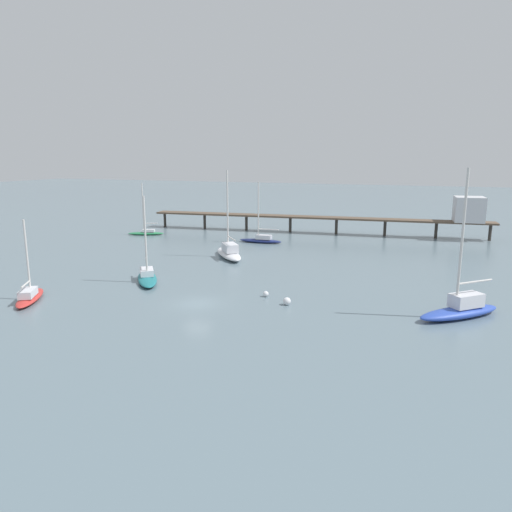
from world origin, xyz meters
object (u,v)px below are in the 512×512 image
sailboat_green (146,232)px  sailboat_white (229,252)px  sailboat_navy (261,239)px  sailboat_teal (147,276)px  pier (401,213)px  sailboat_red (29,295)px  mooring_buoy_mid (287,301)px  sailboat_blue (461,308)px  mooring_buoy_inner (266,294)px

sailboat_green → sailboat_white: bearing=-30.3°
sailboat_navy → sailboat_teal: sailboat_navy is taller
pier → sailboat_red: size_ratio=7.74×
pier → mooring_buoy_mid: pier is taller
sailboat_red → sailboat_white: bearing=68.5°
sailboat_blue → sailboat_teal: bearing=178.5°
sailboat_green → mooring_buoy_inner: sailboat_green is taller
sailboat_navy → mooring_buoy_mid: bearing=-65.8°
sailboat_blue → sailboat_navy: sailboat_blue is taller
sailboat_blue → sailboat_green: 57.19m
pier → sailboat_blue: 42.44m
sailboat_white → sailboat_teal: 15.09m
sailboat_blue → mooring_buoy_mid: bearing=-172.8°
sailboat_teal → mooring_buoy_inner: bearing=-3.7°
mooring_buoy_mid → sailboat_blue: bearing=7.2°
pier → sailboat_red: (-30.20, -50.91, -3.50)m
pier → sailboat_white: 33.21m
sailboat_green → sailboat_teal: size_ratio=0.95×
sailboat_navy → sailboat_green: bearing=179.4°
sailboat_white → sailboat_teal: sailboat_white is taller
sailboat_blue → mooring_buoy_mid: (-14.95, -1.89, -0.51)m
sailboat_green → mooring_buoy_mid: bearing=-40.6°
sailboat_green → mooring_buoy_inner: size_ratio=15.99×
sailboat_red → sailboat_green: 39.14m
sailboat_blue → sailboat_navy: (-28.30, 27.82, -0.23)m
mooring_buoy_mid → sailboat_white: bearing=127.8°
pier → sailboat_teal: sailboat_teal is taller
sailboat_teal → mooring_buoy_mid: (16.93, -2.73, -0.24)m
pier → sailboat_blue: size_ratio=4.76×
pier → sailboat_green: bearing=-162.1°
pier → sailboat_teal: (-23.80, -40.70, -3.47)m
mooring_buoy_inner → sailboat_teal: bearing=176.3°
pier → mooring_buoy_inner: pier is taller
sailboat_blue → sailboat_teal: 31.88m
sailboat_red → sailboat_blue: sailboat_blue is taller
pier → sailboat_teal: 47.28m
pier → sailboat_white: sailboat_white is taller
sailboat_navy → mooring_buoy_inner: bearing=-69.1°
sailboat_navy → sailboat_white: bearing=-90.8°
sailboat_green → sailboat_blue: bearing=-29.3°
sailboat_green → sailboat_white: (21.38, -12.48, 0.25)m
pier → sailboat_white: (-20.41, -25.99, -3.25)m
sailboat_red → sailboat_green: (-11.58, 37.39, 0.01)m
sailboat_red → sailboat_teal: size_ratio=0.82×
mooring_buoy_inner → sailboat_blue: bearing=0.2°
pier → mooring_buoy_inner: (-9.60, -41.62, -3.79)m
pier → sailboat_navy: sailboat_navy is taller
sailboat_teal → sailboat_green: bearing=123.5°
sailboat_green → mooring_buoy_mid: sailboat_green is taller
sailboat_green → sailboat_white: 24.75m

